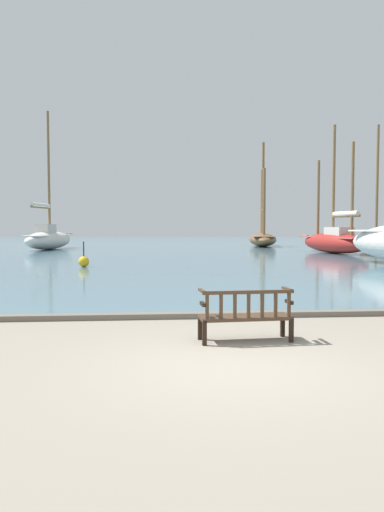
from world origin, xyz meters
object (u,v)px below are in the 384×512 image
Objects in this scene: sailboat_far_starboard at (263,237)px; channel_buoy at (84,261)px; sailboat_nearest_starboard at (49,238)px; sailboat_mid_port at (335,240)px; park_bench at (246,315)px.

channel_buoy is (-14.14, -24.20, -0.60)m from sailboat_far_starboard.
sailboat_nearest_starboard is 23.23m from sailboat_mid_port.
sailboat_nearest_starboard reaches higher than sailboat_far_starboard.
park_bench is at bearing -103.19° from sailboat_far_starboard.
park_bench is at bearing -113.60° from sailboat_mid_port.
sailboat_mid_port is 8.08× the size of channel_buoy.
sailboat_far_starboard reaches higher than park_bench.
sailboat_mid_port reaches higher than channel_buoy.
park_bench is 40.78m from sailboat_far_starboard.
park_bench is at bearing -72.67° from channel_buoy.
sailboat_nearest_starboard is (-10.26, 34.41, 0.57)m from park_bench.
sailboat_far_starboard is (9.31, 39.70, 0.48)m from park_bench.
sailboat_nearest_starboard is 1.18× the size of sailboat_mid_port.
sailboat_far_starboard reaches higher than sailboat_mid_port.
sailboat_nearest_starboard is at bearing 106.00° from channel_buoy.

